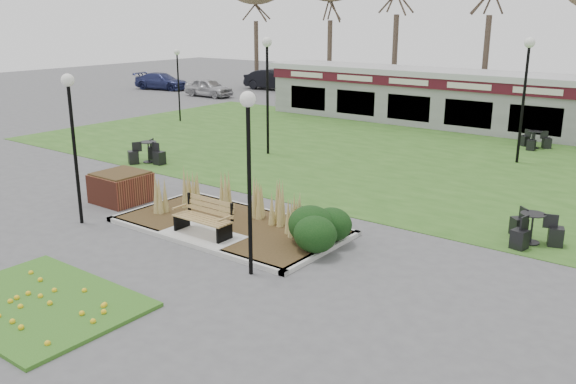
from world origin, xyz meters
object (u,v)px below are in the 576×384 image
Objects in this scene: park_bench at (205,217)px; lamp_post_mid_left at (267,70)px; bistro_set_d at (534,142)px; car_black at (274,80)px; food_pavilion at (479,101)px; lamp_post_near_right at (249,144)px; car_blue at (162,81)px; lamp_post_mid_right at (526,73)px; car_silver at (209,88)px; brick_planter at (121,187)px; lamp_post_far_left at (178,69)px; bistro_set_c at (531,233)px; lamp_post_near_left at (71,116)px; bistro_set_a at (149,155)px.

lamp_post_mid_left reaches higher than park_bench.
car_black is (-22.53, 10.00, 0.51)m from bistro_set_d.
lamp_post_near_right reaches higher than food_pavilion.
car_blue is (-28.47, 22.71, -2.39)m from lamp_post_near_right.
lamp_post_mid_left is 0.99× the size of lamp_post_mid_right.
park_bench is at bearing -136.28° from car_silver.
lamp_post_far_left reaches higher than brick_planter.
bistro_set_c is at bearing -19.73° from lamp_post_far_left.
lamp_post_near_left reaches higher than park_bench.
lamp_post_mid_right reaches higher than bistro_set_d.
lamp_post_mid_right reaches higher than park_bench.
car_silver is (-15.63, 20.00, 0.17)m from brick_planter.
lamp_post_mid_left reaches higher than bistro_set_d.
brick_planter is at bearing -123.01° from lamp_post_mid_right.
lamp_post_mid_right reaches higher than car_silver.
car_silver is at bearing 163.29° from lamp_post_mid_right.
bistro_set_a is (-7.79, -14.96, -1.18)m from food_pavilion.
bistro_set_a is 16.59m from bistro_set_d.
park_bench is 17.15m from bistro_set_d.
lamp_post_mid_left is at bearing 94.13° from brick_planter.
brick_planter is at bearing -49.71° from bistro_set_a.
lamp_post_far_left is 15.39m from car_blue.
lamp_post_near_right is 21.19m from lamp_post_far_left.
lamp_post_mid_left is (-4.98, 8.82, 2.92)m from park_bench.
brick_planter is 0.06× the size of food_pavilion.
park_bench is 33.84m from car_blue.
park_bench is at bearing -60.53° from lamp_post_mid_left.
bistro_set_c is 33.96m from car_black.
brick_planter is at bearing -116.74° from bistro_set_d.
lamp_post_mid_left is (-7.45, 9.86, 0.48)m from lamp_post_near_right.
brick_planter is 29.76m from car_black.
park_bench is at bearing -145.79° from bistro_set_c.
lamp_post_near_left reaches higher than bistro_set_c.
lamp_post_near_right is 12.10m from bistro_set_a.
bistro_set_d is at bearing 14.21° from lamp_post_far_left.
car_silver reaches higher than bistro_set_d.
food_pavilion is at bearing 62.50° from bistro_set_a.
bistro_set_d is at bearing 42.56° from lamp_post_mid_left.
bistro_set_a is at bearing -143.05° from lamp_post_mid_right.
food_pavilion reaches higher than car_blue.
bistro_set_c is at bearing -134.38° from car_black.
lamp_post_far_left is 22.45m from bistro_set_c.
lamp_post_near_left is at bearing -150.58° from bistro_set_c.
bistro_set_a is at bearing -157.26° from car_black.
lamp_post_near_right is 2.65× the size of bistro_set_a.
park_bench is 0.39× the size of car_blue.
food_pavilion is 17.59× the size of bistro_set_d.
lamp_post_near_right is at bearing 1.90° from lamp_post_near_left.
bistro_set_d is (11.45, 12.00, -0.03)m from bistro_set_a.
car_silver reaches higher than bistro_set_a.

